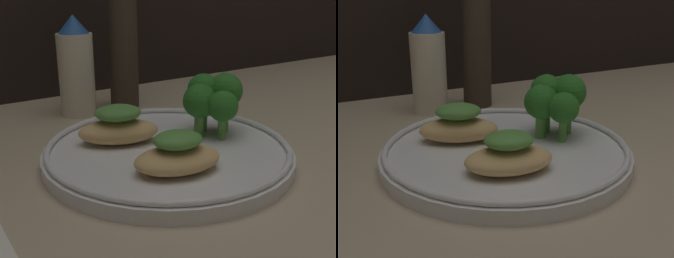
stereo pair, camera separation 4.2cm
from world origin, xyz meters
The scene contains 7 objects.
ground_plane centered at (0.00, 0.00, -0.50)cm, with size 180.00×180.00×1.00cm, color tan.
plate centered at (0.00, 0.00, 0.99)cm, with size 25.40×25.40×2.00cm.
grilled_meat_front centered at (-2.41, -5.17, 2.92)cm, with size 8.90×6.59×3.76cm.
grilled_meat_middle centered at (-3.57, 3.96, 3.15)cm, with size 9.38×7.26×4.12cm.
broccoli_bunch centered at (6.30, 0.70, 5.61)cm, with size 7.10×6.77×6.70cm.
sauce_bottle centered at (-1.49, 20.05, 6.45)cm, with size 4.77×4.77×13.48cm.
pepper_grinder centered at (5.71, 20.05, 8.47)cm, with size 4.13×4.13×18.39cm.
Camera 2 is at (-18.55, -35.53, 17.59)cm, focal length 45.00 mm.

